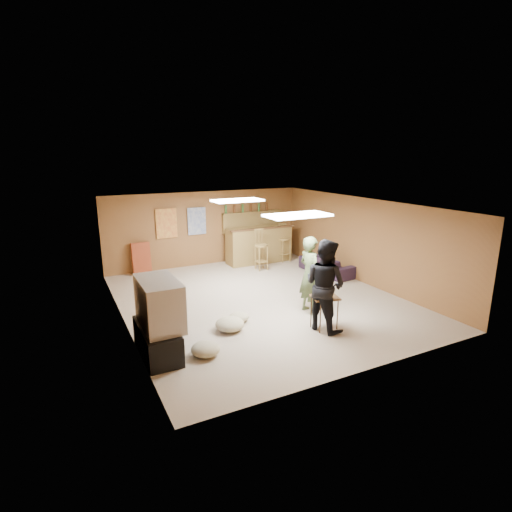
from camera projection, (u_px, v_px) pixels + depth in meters
name	position (u px, v px, depth m)	size (l,w,h in m)	color
ground	(260.00, 300.00, 9.22)	(7.00, 7.00, 0.00)	tan
ceiling	(260.00, 205.00, 8.67)	(6.00, 7.00, 0.02)	silver
wall_back	(206.00, 228.00, 11.97)	(6.00, 0.02, 2.20)	brown
wall_front	(369.00, 305.00, 5.93)	(6.00, 0.02, 2.20)	brown
wall_left	(121.00, 271.00, 7.63)	(0.02, 7.00, 2.20)	brown
wall_right	(363.00, 241.00, 10.27)	(0.02, 7.00, 2.20)	brown
tv_stand	(157.00, 340.00, 6.67)	(0.55, 1.30, 0.50)	black
dvd_box	(171.00, 343.00, 6.79)	(0.35, 0.50, 0.08)	#B2B2B7
tv_body	(159.00, 303.00, 6.54)	(0.60, 1.10, 0.80)	#B2B2B7
tv_screen	(178.00, 300.00, 6.67)	(0.02, 0.95, 0.65)	navy
bar_counter	(259.00, 245.00, 12.29)	(2.00, 0.60, 1.10)	brown
bar_lip	(263.00, 229.00, 11.94)	(2.10, 0.12, 0.05)	#462C16
bar_shelf	(252.00, 212.00, 12.44)	(2.00, 0.18, 0.05)	brown
bar_backing	(252.00, 222.00, 12.53)	(2.00, 0.14, 0.60)	brown
poster_left	(167.00, 223.00, 11.34)	(0.60, 0.03, 0.85)	#BF3F26
poster_right	(197.00, 221.00, 11.74)	(0.55, 0.03, 0.80)	#334C99
folding_chair_stack	(141.00, 259.00, 11.08)	(0.50, 0.14, 0.90)	maroon
ceiling_panel_front	(298.00, 215.00, 7.39)	(1.20, 0.60, 0.04)	white
ceiling_panel_back	(237.00, 200.00, 9.72)	(1.20, 0.60, 0.04)	white
person_olive	(310.00, 275.00, 8.33)	(0.60, 0.39, 1.65)	#495933
person_black	(325.00, 285.00, 7.50)	(0.86, 0.67, 1.76)	black
sofa	(327.00, 264.00, 11.22)	(1.74, 0.68, 0.51)	black
tray_table	(324.00, 312.00, 7.65)	(0.50, 0.40, 0.65)	#462C16
cup_red_near	(318.00, 294.00, 7.56)	(0.08, 0.08, 0.12)	#B0310B
cup_red_far	(330.00, 295.00, 7.51)	(0.08, 0.08, 0.11)	#B0310B
cup_blue	(328.00, 291.00, 7.73)	(0.07, 0.07, 0.10)	navy
bar_stool_left	(261.00, 248.00, 11.47)	(0.40, 0.40, 1.27)	brown
bar_stool_right	(284.00, 243.00, 12.37)	(0.37, 0.37, 1.16)	brown
cushion_near_tv	(230.00, 324.00, 7.61)	(0.56, 0.56, 0.25)	tan
cushion_mid	(239.00, 317.00, 8.02)	(0.40, 0.40, 0.18)	tan
cushion_far	(205.00, 349.00, 6.67)	(0.49, 0.49, 0.22)	tan
bottle_row	(247.00, 208.00, 12.30)	(1.48, 0.08, 0.26)	#3F7233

